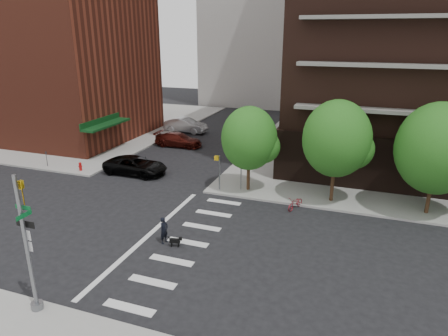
% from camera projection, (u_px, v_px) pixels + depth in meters
% --- Properties ---
extents(ground, '(120.00, 120.00, 0.00)m').
position_uv_depth(ground, '(141.00, 234.00, 23.39)').
color(ground, black).
rests_on(ground, ground).
extents(sidewalk_nw, '(31.00, 33.00, 0.15)m').
position_uv_depth(sidewalk_nw, '(72.00, 122.00, 52.15)').
color(sidewalk_nw, gray).
rests_on(sidewalk_nw, ground).
extents(crosswalk, '(3.85, 13.00, 0.01)m').
position_uv_depth(crosswalk, '(175.00, 240.00, 22.68)').
color(crosswalk, silver).
rests_on(crosswalk, ground).
extents(midrise_nw, '(21.40, 15.50, 20.00)m').
position_uv_depth(midrise_nw, '(45.00, 43.00, 43.20)').
color(midrise_nw, maroon).
rests_on(midrise_nw, sidewalk_nw).
extents(tree_a, '(4.00, 4.00, 5.90)m').
position_uv_depth(tree_a, '(249.00, 138.00, 28.38)').
color(tree_a, '#301E11').
rests_on(tree_a, sidewalk_ne).
extents(tree_b, '(4.50, 4.50, 6.65)m').
position_uv_depth(tree_b, '(337.00, 139.00, 26.29)').
color(tree_b, '#301E11').
rests_on(tree_b, sidewalk_ne).
extents(tree_c, '(5.00, 5.00, 6.80)m').
position_uv_depth(tree_c, '(437.00, 149.00, 24.40)').
color(tree_c, '#301E11').
rests_on(tree_c, sidewalk_ne).
extents(traffic_signal, '(0.90, 0.75, 6.00)m').
position_uv_depth(traffic_signal, '(29.00, 256.00, 15.99)').
color(traffic_signal, slate).
rests_on(traffic_signal, sidewalk_s).
extents(pedestrian_signal, '(2.18, 0.67, 2.60)m').
position_uv_depth(pedestrian_signal, '(224.00, 167.00, 29.10)').
color(pedestrian_signal, slate).
rests_on(pedestrian_signal, sidewalk_ne).
extents(fire_hydrant, '(0.24, 0.24, 0.73)m').
position_uv_depth(fire_hydrant, '(80.00, 166.00, 33.52)').
color(fire_hydrant, '#A50C0C').
rests_on(fire_hydrant, sidewalk_nw).
extents(parking_meter, '(0.10, 0.08, 1.32)m').
position_uv_depth(parking_meter, '(46.00, 157.00, 34.51)').
color(parking_meter, black).
rests_on(parking_meter, sidewalk_nw).
extents(parked_car_black, '(2.52, 5.35, 1.48)m').
position_uv_depth(parked_car_black, '(136.00, 165.00, 33.05)').
color(parked_car_black, black).
rests_on(parked_car_black, ground).
extents(parked_car_maroon, '(2.13, 4.97, 1.43)m').
position_uv_depth(parked_car_maroon, '(178.00, 140.00, 41.09)').
color(parked_car_maroon, '#47120D').
rests_on(parked_car_maroon, ground).
extents(parked_car_silver, '(2.04, 5.23, 1.70)m').
position_uv_depth(parked_car_silver, '(186.00, 125.00, 46.95)').
color(parked_car_silver, '#B3B6BA').
rests_on(parked_car_silver, ground).
extents(scooter, '(1.16, 1.77, 0.88)m').
position_uv_depth(scooter, '(296.00, 203.00, 26.51)').
color(scooter, maroon).
rests_on(scooter, ground).
extents(dog_walker, '(0.63, 0.49, 1.54)m').
position_uv_depth(dog_walker, '(164.00, 230.00, 22.15)').
color(dog_walker, black).
rests_on(dog_walker, ground).
extents(dog, '(0.70, 0.32, 0.59)m').
position_uv_depth(dog, '(176.00, 241.00, 21.86)').
color(dog, black).
rests_on(dog, ground).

